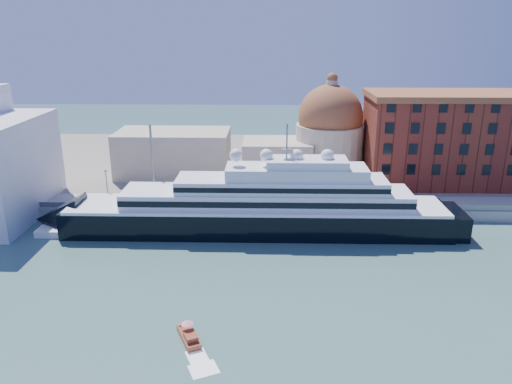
{
  "coord_description": "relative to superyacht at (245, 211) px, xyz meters",
  "views": [
    {
      "loc": [
        5.54,
        -73.24,
        40.59
      ],
      "look_at": [
        3.33,
        18.0,
        10.28
      ],
      "focal_mm": 35.0,
      "sensor_mm": 36.0,
      "label": 1
    }
  ],
  "objects": [
    {
      "name": "service_barge",
      "position": [
        -35.96,
        -2.97,
        -3.78
      ],
      "size": [
        12.17,
        4.17,
        2.73
      ],
      "rotation": [
        0.0,
        0.0,
        -0.01
      ],
      "color": "white",
      "rests_on": "ground"
    },
    {
      "name": "quay_fence",
      "position": [
        -0.84,
        6.5,
        -1.47
      ],
      "size": [
        180.0,
        0.1,
        1.2
      ],
      "primitive_type": "cube",
      "color": "slate",
      "rests_on": "quay"
    },
    {
      "name": "water_taxi",
      "position": [
        -5.81,
        -38.44,
        -3.91
      ],
      "size": [
        4.14,
        6.05,
        2.74
      ],
      "rotation": [
        0.0,
        0.0,
        0.43
      ],
      "color": "maroon",
      "rests_on": "ground"
    },
    {
      "name": "superyacht",
      "position": [
        0.0,
        0.0,
        0.0
      ],
      "size": [
        88.55,
        12.28,
        26.47
      ],
      "color": "black",
      "rests_on": "ground"
    },
    {
      "name": "church",
      "position": [
        5.55,
        34.72,
        6.34
      ],
      "size": [
        66.0,
        18.0,
        25.5
      ],
      "color": "beige",
      "rests_on": "land"
    },
    {
      "name": "ground",
      "position": [
        -0.84,
        -23.0,
        -4.57
      ],
      "size": [
        400.0,
        400.0,
        0.0
      ],
      "primitive_type": "plane",
      "color": "#365D57",
      "rests_on": "ground"
    },
    {
      "name": "quay",
      "position": [
        -0.84,
        11.0,
        -3.32
      ],
      "size": [
        180.0,
        10.0,
        2.5
      ],
      "primitive_type": "cube",
      "color": "gray",
      "rests_on": "ground"
    },
    {
      "name": "warehouse",
      "position": [
        51.16,
        29.0,
        9.22
      ],
      "size": [
        43.0,
        19.0,
        23.25
      ],
      "color": "maroon",
      "rests_on": "land"
    },
    {
      "name": "lamp_posts",
      "position": [
        -13.51,
        9.27,
        5.27
      ],
      "size": [
        120.8,
        2.4,
        18.0
      ],
      "color": "slate",
      "rests_on": "quay"
    },
    {
      "name": "land",
      "position": [
        -0.84,
        52.0,
        -3.57
      ],
      "size": [
        260.0,
        72.0,
        2.0
      ],
      "primitive_type": "cube",
      "color": "slate",
      "rests_on": "ground"
    }
  ]
}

